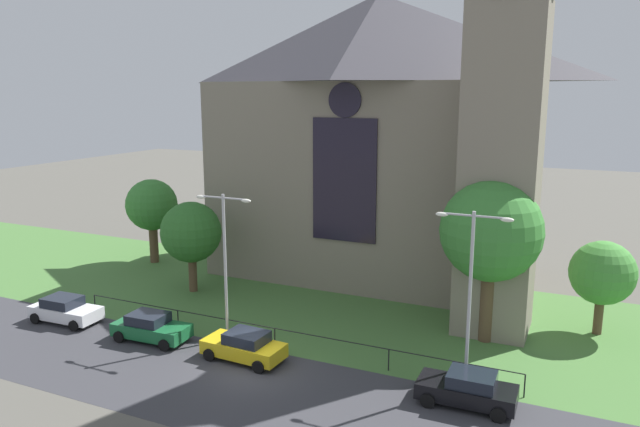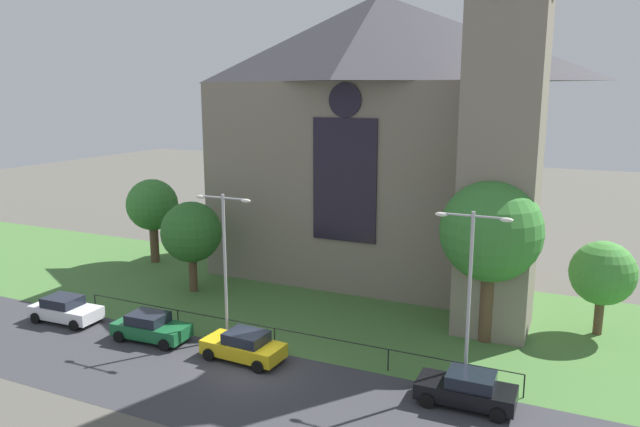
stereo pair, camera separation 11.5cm
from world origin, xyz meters
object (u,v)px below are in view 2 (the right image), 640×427
Objects in this scene: church_building at (384,135)px; parked_car_black at (467,389)px; tree_left_far at (152,205)px; streetlamp_far at (470,278)px; tree_left_near at (191,232)px; parked_car_yellow at (244,346)px; tree_right_near at (491,232)px; parked_car_green at (151,327)px; tree_right_far at (603,274)px; parked_car_white at (65,309)px; streetlamp_near at (224,248)px.

parked_car_black is at bearing -59.80° from church_building.
tree_left_far is 28.69m from streetlamp_far.
tree_left_near is 1.44× the size of parked_car_yellow.
parked_car_green is (-16.57, -7.63, -5.34)m from tree_right_near.
tree_right_far is 10.99m from streetlamp_far.
parked_car_yellow and parked_car_black have the same top height.
church_building reaches higher than parked_car_green.
church_building is at bearing 159.08° from tree_right_far.
parked_car_yellow is (-10.63, -7.60, -5.34)m from tree_right_near.
streetlamp_far reaches higher than tree_left_near.
tree_right_near is 24.76m from parked_car_white.
church_building is 4.88× the size of tree_right_far.
parked_car_black is (11.13, 0.20, 0.00)m from parked_car_yellow.
streetlamp_near reaches higher than parked_car_green.
tree_right_near is 2.07× the size of parked_car_yellow.
parked_car_black is at bearing -86.15° from tree_right_near.
parked_car_white is (-3.45, -7.76, -3.34)m from tree_left_near.
church_building reaches higher than streetlamp_near.
tree_right_near is at bearing 15.97° from parked_car_white.
streetlamp_far reaches higher than parked_car_black.
tree_left_far is 32.20m from tree_right_far.
parked_car_black is (0.50, -7.40, -5.34)m from tree_right_near.
tree_left_far is 17.31m from streetlamp_near.
tree_left_far is at bearing 142.67° from streetlamp_near.
streetlamp_far reaches higher than streetlamp_near.
streetlamp_near is at bearing -36.58° from parked_car_yellow.
parked_car_green is 1.01× the size of parked_car_black.
parked_car_white is 12.31m from parked_car_yellow.
tree_left_near is (-19.49, 0.14, -1.99)m from tree_right_near.
streetlamp_near is (13.76, -10.49, 0.58)m from tree_left_far.
tree_right_far is 0.65× the size of streetlamp_far.
streetlamp_near is at bearing -103.78° from church_building.
parked_car_green is at bearing -153.77° from streetlamp_near.
parked_car_yellow is (15.97, -12.30, -3.83)m from tree_left_far.
tree_right_far is at bearing 32.77° from tree_right_near.
tree_left_near is at bearing -38.48° from parked_car_yellow.
tree_right_near is 1.43× the size of tree_left_near.
streetlamp_near reaches higher than tree_left_far.
streetlamp_near is at bearing -37.33° from tree_left_far.
tree_left_far reaches higher than parked_car_black.
parked_car_green is 1.00× the size of parked_car_yellow.
tree_right_far is 1.24× the size of parked_car_green.
tree_right_near reaches higher than streetlamp_near.
streetlamp_near reaches higher than tree_right_far.
streetlamp_far is (9.26, -15.00, -5.03)m from church_building.
tree_right_near is at bearing -147.23° from tree_right_far.
parked_car_white is 23.44m from parked_car_black.
parked_car_white and parked_car_black have the same top height.
streetlamp_far is at bearing -167.72° from parked_car_yellow.
tree_left_near is at bearing -21.67° from parked_car_black.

